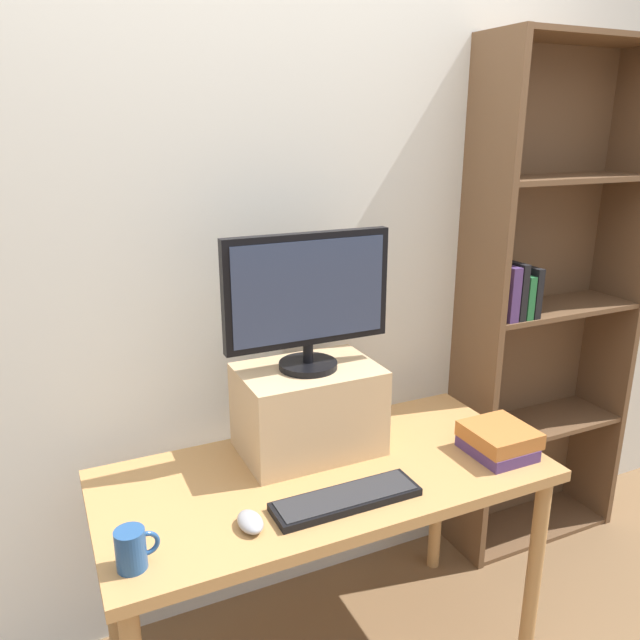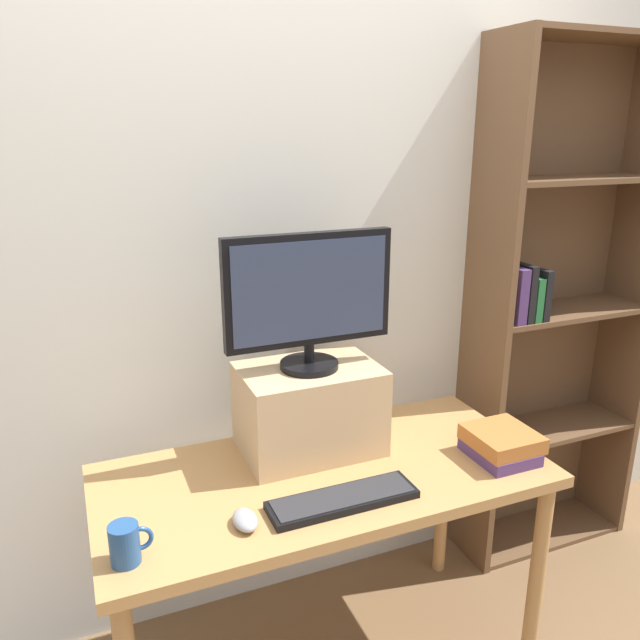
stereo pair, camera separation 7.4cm
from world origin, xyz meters
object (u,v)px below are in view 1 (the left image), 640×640
(coffee_mug, at_px, (132,549))
(computer_monitor, at_px, (308,297))
(book_stack, at_px, (498,440))
(desk, at_px, (325,496))
(riser_box, at_px, (308,409))
(computer_mouse, at_px, (250,522))
(bookshelf_unit, at_px, (542,307))
(keyboard, at_px, (346,499))

(coffee_mug, bearing_deg, computer_monitor, 29.42)
(computer_monitor, xyz_separation_m, book_stack, (0.54, -0.28, -0.47))
(desk, bearing_deg, computer_monitor, 85.99)
(book_stack, height_order, coffee_mug, coffee_mug)
(riser_box, height_order, computer_mouse, riser_box)
(computer_mouse, bearing_deg, desk, 29.92)
(bookshelf_unit, height_order, riser_box, bookshelf_unit)
(coffee_mug, bearing_deg, desk, 18.41)
(desk, relative_size, computer_monitor, 2.57)
(riser_box, height_order, book_stack, riser_box)
(keyboard, bearing_deg, riser_box, 84.80)
(keyboard, bearing_deg, bookshelf_unit, 23.64)
(desk, distance_m, riser_box, 0.27)
(book_stack, bearing_deg, keyboard, -175.93)
(bookshelf_unit, height_order, computer_mouse, bookshelf_unit)
(riser_box, distance_m, keyboard, 0.35)
(computer_monitor, bearing_deg, riser_box, 90.00)
(computer_monitor, distance_m, keyboard, 0.60)
(riser_box, bearing_deg, coffee_mug, -150.48)
(riser_box, relative_size, computer_monitor, 0.82)
(keyboard, height_order, computer_mouse, computer_mouse)
(keyboard, bearing_deg, desk, 83.78)
(computer_monitor, relative_size, book_stack, 2.57)
(bookshelf_unit, bearing_deg, book_stack, -141.86)
(computer_monitor, relative_size, coffee_mug, 5.04)
(coffee_mug, bearing_deg, computer_mouse, 5.28)
(computer_mouse, bearing_deg, book_stack, 2.39)
(riser_box, xyz_separation_m, coffee_mug, (-0.61, -0.35, -0.09))
(desk, height_order, computer_monitor, computer_monitor)
(computer_mouse, relative_size, book_stack, 0.50)
(book_stack, xyz_separation_m, coffee_mug, (-1.15, -0.06, 0.01))
(riser_box, distance_m, coffee_mug, 0.71)
(bookshelf_unit, distance_m, computer_monitor, 1.18)
(bookshelf_unit, relative_size, book_stack, 10.05)
(desk, relative_size, bookshelf_unit, 0.66)
(bookshelf_unit, bearing_deg, desk, -163.79)
(desk, bearing_deg, book_stack, -13.99)
(desk, relative_size, keyboard, 3.20)
(bookshelf_unit, bearing_deg, computer_monitor, -170.56)
(bookshelf_unit, height_order, computer_monitor, bookshelf_unit)
(coffee_mug, bearing_deg, book_stack, 3.15)
(keyboard, relative_size, computer_mouse, 4.11)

